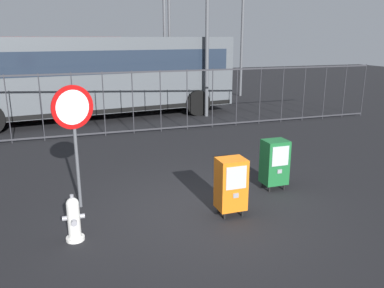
{
  "coord_description": "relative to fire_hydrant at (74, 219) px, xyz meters",
  "views": [
    {
      "loc": [
        -2.18,
        -6.02,
        3.02
      ],
      "look_at": [
        0.3,
        1.2,
        0.9
      ],
      "focal_mm": 36.4,
      "sensor_mm": 36.0,
      "label": 1
    }
  ],
  "objects": [
    {
      "name": "ground_plane",
      "position": [
        2.13,
        0.37,
        -0.35
      ],
      "size": [
        60.0,
        60.0,
        0.0
      ],
      "primitive_type": "plane",
      "color": "black"
    },
    {
      "name": "fire_hydrant",
      "position": [
        0.0,
        0.0,
        0.0
      ],
      "size": [
        0.33,
        0.32,
        0.75
      ],
      "color": "silver",
      "rests_on": "ground_plane"
    },
    {
      "name": "newspaper_box_primary",
      "position": [
        2.62,
        0.05,
        0.22
      ],
      "size": [
        0.48,
        0.42,
        1.02
      ],
      "color": "black",
      "rests_on": "ground_plane"
    },
    {
      "name": "newspaper_box_secondary",
      "position": [
        3.96,
        0.87,
        0.22
      ],
      "size": [
        0.48,
        0.42,
        1.02
      ],
      "color": "black",
      "rests_on": "ground_plane"
    },
    {
      "name": "stop_sign",
      "position": [
        0.15,
        1.21,
        1.25
      ],
      "size": [
        0.71,
        0.31,
        2.23
      ],
      "color": "#4C4F54",
      "rests_on": "ground_plane"
    },
    {
      "name": "fence_barrier",
      "position": [
        2.13,
        6.44,
        0.67
      ],
      "size": [
        18.03,
        0.04,
        2.0
      ],
      "color": "#2D2D33",
      "rests_on": "ground_plane"
    },
    {
      "name": "bus_near",
      "position": [
        1.28,
        9.44,
        1.36
      ],
      "size": [
        10.71,
        3.7,
        3.0
      ],
      "rotation": [
        0.0,
        0.0,
        0.11
      ],
      "color": "#4C5156",
      "rests_on": "ground_plane"
    },
    {
      "name": "bus_far",
      "position": [
        -2.37,
        14.16,
        1.36
      ],
      "size": [
        10.55,
        2.95,
        3.0
      ],
      "rotation": [
        0.0,
        0.0,
        0.02
      ],
      "color": "red",
      "rests_on": "ground_plane"
    },
    {
      "name": "street_light_near_left",
      "position": [
        4.75,
        12.18,
        4.05
      ],
      "size": [
        0.32,
        0.32,
        7.66
      ],
      "color": "#4C4F54",
      "rests_on": "ground_plane"
    },
    {
      "name": "street_light_far_right",
      "position": [
        5.34,
        13.45,
        3.55
      ],
      "size": [
        0.32,
        0.32,
        6.69
      ],
      "color": "#4C4F54",
      "rests_on": "ground_plane"
    }
  ]
}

